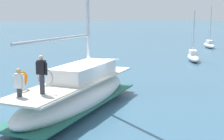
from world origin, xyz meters
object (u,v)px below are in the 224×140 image
(main_sailboat, at_px, (78,92))
(moored_cutter_left, at_px, (193,57))
(mooring_buoy, at_px, (94,69))
(moored_catamaran, at_px, (209,44))

(main_sailboat, relative_size, moored_cutter_left, 2.66)
(main_sailboat, height_order, moored_cutter_left, main_sailboat)
(moored_cutter_left, bearing_deg, main_sailboat, -63.75)
(moored_cutter_left, height_order, mooring_buoy, moored_cutter_left)
(mooring_buoy, bearing_deg, moored_cutter_left, 89.70)
(moored_cutter_left, bearing_deg, moored_catamaran, 123.83)
(moored_catamaran, distance_m, moored_cutter_left, 14.03)
(moored_catamaran, relative_size, moored_cutter_left, 1.13)
(moored_cutter_left, xyz_separation_m, mooring_buoy, (-0.06, -11.43, -0.25))
(moored_catamaran, xyz_separation_m, moored_cutter_left, (7.81, -11.65, -0.02))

